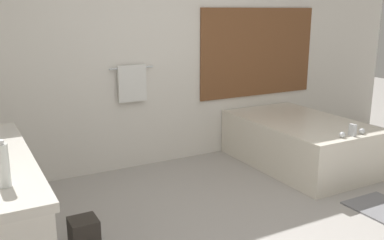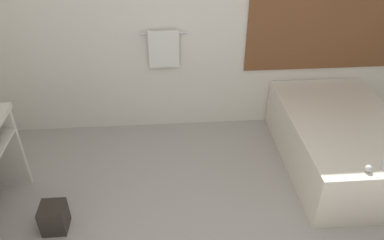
{
  "view_description": "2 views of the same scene",
  "coord_description": "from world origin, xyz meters",
  "views": [
    {
      "loc": [
        -1.94,
        -2.22,
        1.75
      ],
      "look_at": [
        -0.15,
        1.07,
        0.79
      ],
      "focal_mm": 40.0,
      "sensor_mm": 36.0,
      "label": 1
    },
    {
      "loc": [
        -0.28,
        -1.54,
        2.53
      ],
      "look_at": [
        -0.09,
        1.06,
        0.8
      ],
      "focal_mm": 35.0,
      "sensor_mm": 36.0,
      "label": 2
    }
  ],
  "objects": [
    {
      "name": "wall_back_with_blinds",
      "position": [
        0.05,
        2.23,
        1.34
      ],
      "size": [
        7.4,
        0.13,
        2.7
      ],
      "color": "white",
      "rests_on": "ground_plane"
    },
    {
      "name": "bathtub",
      "position": [
        1.43,
        1.35,
        0.3
      ],
      "size": [
        1.06,
        1.68,
        0.66
      ],
      "color": "silver",
      "rests_on": "ground_plane"
    },
    {
      "name": "waste_bin",
      "position": [
        -1.27,
        0.69,
        0.13
      ],
      "size": [
        0.2,
        0.2,
        0.26
      ],
      "color": "#2D2823",
      "rests_on": "ground_plane"
    }
  ]
}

